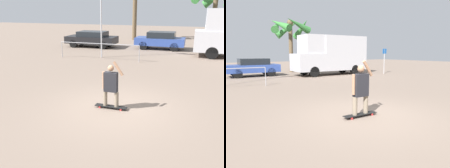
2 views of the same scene
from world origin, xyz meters
The scene contains 7 objects.
ground_plane centered at (0.00, 0.00, 0.00)m, with size 80.00×80.00×0.00m, color gray.
skateboard centered at (-0.19, -0.05, 0.07)m, with size 1.11×0.23×0.08m.
person_skateboarder centered at (-0.19, -0.05, 0.88)m, with size 0.74×0.22×1.58m.
camper_van centered at (5.55, 11.09, 1.76)m, with size 6.30×2.17×3.26m.
parked_car_blue centered at (-0.42, 13.20, 0.76)m, with size 3.95×1.82×1.41m.
palm_tree_near_van centered at (3.47, 15.36, 4.14)m, with size 3.80×3.73×5.23m.
street_sign centered at (9.94, 9.25, 1.43)m, with size 0.44×0.06×2.21m.
Camera 2 is at (-4.12, -4.92, 1.88)m, focal length 35.00 mm.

